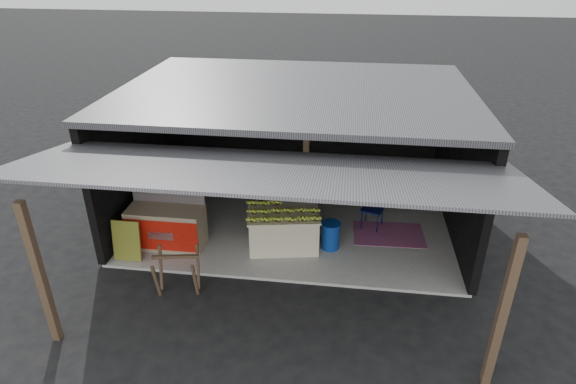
# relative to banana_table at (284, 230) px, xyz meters

# --- Properties ---
(ground) EXTENTS (80.00, 80.00, 0.00)m
(ground) POSITION_rel_banana_table_xyz_m (0.06, -1.11, -0.46)
(ground) COLOR black
(ground) RESTS_ON ground
(concrete_slab) EXTENTS (7.00, 5.00, 0.06)m
(concrete_slab) POSITION_rel_banana_table_xyz_m (0.06, 1.39, -0.43)
(concrete_slab) COLOR gray
(concrete_slab) RESTS_ON ground
(shophouse) EXTENTS (7.40, 7.29, 3.02)m
(shophouse) POSITION_rel_banana_table_xyz_m (0.06, 1.70, 1.64)
(shophouse) COLOR black
(shophouse) RESTS_ON ground
(banana_table) EXTENTS (1.57, 1.13, 0.79)m
(banana_table) POSITION_rel_banana_table_xyz_m (0.00, 0.00, 0.00)
(banana_table) COLOR beige
(banana_table) RESTS_ON concrete_slab
(banana_pile) EXTENTS (1.44, 1.01, 0.16)m
(banana_pile) POSITION_rel_banana_table_xyz_m (0.00, 0.00, 0.47)
(banana_pile) COLOR #C9D32C
(banana_pile) RESTS_ON banana_table
(white_crate) EXTENTS (0.84, 0.62, 0.88)m
(white_crate) POSITION_rel_banana_table_xyz_m (0.13, 1.01, 0.04)
(white_crate) COLOR white
(white_crate) RESTS_ON concrete_slab
(neighbor_stall) EXTENTS (1.52, 0.69, 1.57)m
(neighbor_stall) POSITION_rel_banana_table_xyz_m (-2.38, -0.24, 0.08)
(neighbor_stall) COLOR #998466
(neighbor_stall) RESTS_ON concrete_slab
(green_signboard) EXTENTS (0.56, 0.17, 0.83)m
(green_signboard) POSITION_rel_banana_table_xyz_m (-2.99, -0.84, 0.02)
(green_signboard) COLOR black
(green_signboard) RESTS_ON concrete_slab
(sawhorse) EXTENTS (0.83, 0.82, 0.81)m
(sawhorse) POSITION_rel_banana_table_xyz_m (-1.67, -1.65, 0.06)
(sawhorse) COLOR #4A3525
(sawhorse) RESTS_ON ground
(water_barrel) EXTENTS (0.38, 0.38, 0.55)m
(water_barrel) POSITION_rel_banana_table_xyz_m (0.96, 0.09, -0.12)
(water_barrel) COLOR navy
(water_barrel) RESTS_ON concrete_slab
(plastic_chair) EXTENTS (0.55, 0.55, 0.93)m
(plastic_chair) POSITION_rel_banana_table_xyz_m (1.84, 1.11, 0.15)
(plastic_chair) COLOR black
(plastic_chair) RESTS_ON concrete_slab
(magenta_rug) EXTENTS (1.54, 1.06, 0.01)m
(magenta_rug) POSITION_rel_banana_table_xyz_m (2.19, 0.76, -0.39)
(magenta_rug) COLOR #6B1752
(magenta_rug) RESTS_ON concrete_slab
(picture_frames) EXTENTS (1.62, 0.04, 0.46)m
(picture_frames) POSITION_rel_banana_table_xyz_m (-0.10, 3.78, 1.47)
(picture_frames) COLOR black
(picture_frames) RESTS_ON shophouse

